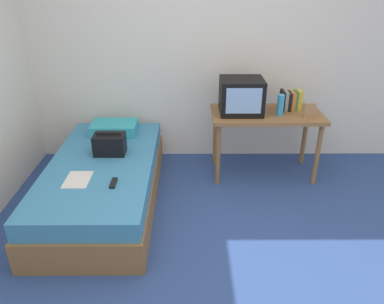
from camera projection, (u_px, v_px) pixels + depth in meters
ground_plane at (208, 265)px, 2.88m from camera, size 8.00×8.00×0.00m
wall_back at (202, 48)px, 4.10m from camera, size 5.20×0.10×2.60m
bed at (104, 182)px, 3.58m from camera, size 1.00×2.00×0.45m
desk at (266, 121)px, 3.93m from camera, size 1.16×0.60×0.73m
tv at (241, 96)px, 3.81m from camera, size 0.44×0.39×0.36m
water_bottle at (280, 105)px, 3.76m from camera, size 0.07×0.07×0.22m
book_row at (290, 100)px, 3.93m from camera, size 0.21×0.16×0.21m
picture_frame at (310, 111)px, 3.71m from camera, size 0.11×0.02×0.15m
pillow at (114, 128)px, 4.07m from camera, size 0.49×0.33×0.12m
handbag at (110, 144)px, 3.59m from camera, size 0.30×0.20×0.23m
magazine at (78, 180)px, 3.17m from camera, size 0.21×0.29×0.01m
remote_dark at (113, 183)px, 3.11m from camera, size 0.04×0.16×0.02m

